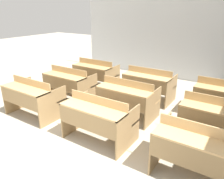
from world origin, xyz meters
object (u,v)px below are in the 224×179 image
Objects in this scene: bench_third_center at (149,83)px; bench_front_right at (201,150)px; bench_third_left at (95,73)px; bench_second_left at (69,82)px; bench_second_center at (127,97)px; bench_front_center at (98,117)px; bench_second_right at (217,118)px; bench_front_left at (33,96)px.

bench_front_right is at bearing -51.29° from bench_third_center.
bench_third_left is (-3.68, 2.33, 0.00)m from bench_front_right.
bench_second_left and bench_second_center have the same top height.
bench_front_center and bench_front_right have the same top height.
bench_third_left is at bearing 89.68° from bench_second_left.
bench_front_center and bench_second_center have the same top height.
bench_second_center is (-0.03, 1.13, 0.00)m from bench_front_center.
bench_front_right is 1.00× the size of bench_second_right.
bench_front_center is 1.00× the size of bench_second_left.
bench_front_left is at bearing -179.44° from bench_front_center.
bench_second_center is at bearing 91.48° from bench_front_center.
bench_front_right is at bearing -31.65° from bench_second_center.
bench_front_right is 4.35m from bench_third_left.
bench_second_right is 3.88m from bench_third_left.
bench_front_left is at bearing -128.39° from bench_third_center.
bench_third_left is (-1.85, 2.32, 0.00)m from bench_front_center.
bench_second_left is at bearing -90.32° from bench_third_left.
bench_front_center is at bearing -51.38° from bench_third_left.
bench_third_left is (0.01, 2.34, 0.00)m from bench_front_left.
bench_front_center and bench_second_right have the same top height.
bench_front_center is 2.19m from bench_second_left.
bench_second_center is at bearing 32.02° from bench_front_left.
bench_second_right is (3.71, 0.00, 0.00)m from bench_second_left.
bench_third_left is at bearing 89.69° from bench_front_left.
bench_front_right and bench_third_left have the same top height.
bench_third_center is at bearing 148.79° from bench_second_right.
bench_front_left is 2.17m from bench_second_center.
bench_front_right is (1.82, -0.01, 0.00)m from bench_front_center.
bench_second_left is 1.00× the size of bench_second_center.
bench_front_center and bench_third_left have the same top height.
bench_front_center is at bearing 0.56° from bench_front_left.
bench_second_left is (0.01, 1.18, 0.00)m from bench_front_left.
bench_second_left is at bearing -148.10° from bench_third_center.
bench_front_right is 2.18m from bench_second_center.
bench_second_right is (3.72, 1.18, 0.00)m from bench_front_left.
bench_front_center is 1.00× the size of bench_second_center.
bench_front_center is at bearing -31.96° from bench_second_left.
bench_front_right is at bearing -91.35° from bench_second_right.
bench_second_right is at bearing 0.01° from bench_second_left.
bench_front_left and bench_front_right have the same top height.
bench_front_center is 1.00× the size of bench_third_center.
bench_third_left is at bearing 162.61° from bench_second_right.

